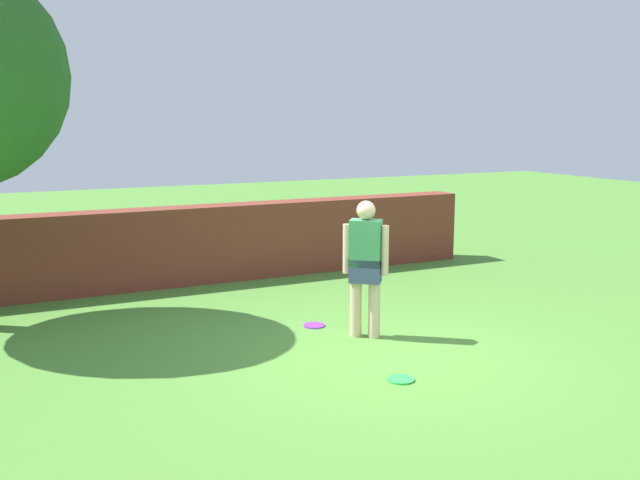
# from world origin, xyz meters

# --- Properties ---
(ground_plane) EXTENTS (40.00, 40.00, 0.00)m
(ground_plane) POSITION_xyz_m (0.00, 0.00, 0.00)
(ground_plane) COLOR #4C8433
(brick_wall) EXTENTS (10.81, 0.50, 1.20)m
(brick_wall) POSITION_xyz_m (-1.50, 4.26, 0.60)
(brick_wall) COLOR brown
(brick_wall) RESTS_ON ground
(person) EXTENTS (0.44, 0.40, 1.62)m
(person) POSITION_xyz_m (0.13, 0.64, 0.90)
(person) COLOR beige
(person) RESTS_ON ground
(frisbee_purple) EXTENTS (0.27, 0.27, 0.02)m
(frisbee_purple) POSITION_xyz_m (-0.23, 1.29, 0.01)
(frisbee_purple) COLOR purple
(frisbee_purple) RESTS_ON ground
(frisbee_green) EXTENTS (0.27, 0.27, 0.02)m
(frisbee_green) POSITION_xyz_m (-0.26, -0.76, 0.01)
(frisbee_green) COLOR green
(frisbee_green) RESTS_ON ground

